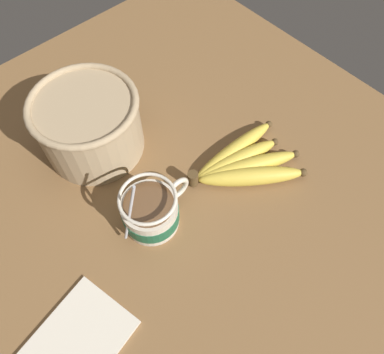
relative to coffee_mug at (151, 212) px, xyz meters
The scene contains 5 objects.
table 8.94cm from the coffee_mug, 32.46° to the left, with size 101.23×101.23×3.73cm.
coffee_mug is the anchor object (origin of this frame).
banana_bunch 20.07cm from the coffee_mug, ahead, with size 22.16×15.43×4.05cm.
woven_basket 20.64cm from the coffee_mug, 84.09° to the left, with size 19.92×19.92×12.81cm.
napkin 23.47cm from the coffee_mug, 159.63° to the right, with size 19.29×15.36×0.60cm.
Camera 1 is at (-19.27, -28.92, 64.85)cm, focal length 35.00 mm.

